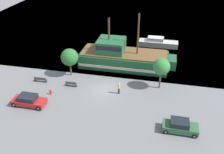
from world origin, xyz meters
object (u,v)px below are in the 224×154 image
at_px(fire_hydrant, 51,92).
at_px(bench_promenade_west, 71,84).
at_px(pirate_ship, 123,57).
at_px(bench_promenade_east, 40,79).
at_px(pedestrian_walking_near, 119,88).
at_px(moored_boat_dockside, 158,43).
at_px(parked_car_curb_mid, 180,126).
at_px(parked_car_curb_front, 29,100).

height_order(fire_hydrant, bench_promenade_west, bench_promenade_west).
bearing_deg(pirate_ship, bench_promenade_east, -144.91).
relative_size(pirate_ship, fire_hydrant, 21.09).
bearing_deg(pedestrian_walking_near, bench_promenade_west, 177.06).
bearing_deg(fire_hydrant, pirate_ship, 52.02).
height_order(pirate_ship, bench_promenade_east, pirate_ship).
bearing_deg(moored_boat_dockside, pirate_ship, -118.80).
relative_size(bench_promenade_west, pedestrian_walking_near, 0.95).
bearing_deg(bench_promenade_east, pirate_ship, 35.09).
height_order(pirate_ship, fire_hydrant, pirate_ship).
bearing_deg(bench_promenade_east, moored_boat_dockside, 46.78).
distance_m(pirate_ship, parked_car_curb_mid, 17.63).
bearing_deg(pirate_ship, bench_promenade_west, -127.59).
bearing_deg(bench_promenade_east, parked_car_curb_mid, -18.21).
distance_m(pirate_ship, pedestrian_walking_near, 8.73).
relative_size(moored_boat_dockside, bench_promenade_west, 4.61).
bearing_deg(moored_boat_dockside, fire_hydrant, -123.84).
relative_size(parked_car_curb_mid, bench_promenade_east, 2.05).
distance_m(parked_car_curb_front, bench_promenade_east, 6.00).
bearing_deg(parked_car_curb_mid, fire_hydrant, 167.37).
height_order(bench_promenade_east, pedestrian_walking_near, pedestrian_walking_near).
bearing_deg(moored_boat_dockside, bench_promenade_west, -123.00).
xyz_separation_m(bench_promenade_east, bench_promenade_west, (5.08, -0.22, -0.01)).
relative_size(parked_car_curb_front, parked_car_curb_mid, 1.11).
height_order(bench_promenade_east, bench_promenade_west, same).
xyz_separation_m(pirate_ship, fire_hydrant, (-8.50, -10.88, -1.26)).
bearing_deg(pedestrian_walking_near, bench_promenade_east, 177.24).
distance_m(fire_hydrant, bench_promenade_west, 3.38).
relative_size(bench_promenade_east, bench_promenade_west, 1.17).
relative_size(fire_hydrant, pedestrian_walking_near, 0.43).
distance_m(pirate_ship, fire_hydrant, 13.86).
distance_m(moored_boat_dockside, fire_hydrant, 25.10).
relative_size(moored_boat_dockside, fire_hydrant, 10.15).
bearing_deg(moored_boat_dockside, parked_car_curb_mid, -81.06).
bearing_deg(bench_promenade_west, parked_car_curb_mid, -22.83).
height_order(parked_car_curb_mid, bench_promenade_west, parked_car_curb_mid).
bearing_deg(pedestrian_walking_near, moored_boat_dockside, 76.48).
xyz_separation_m(pirate_ship, pedestrian_walking_near, (1.01, -8.64, -0.77)).
distance_m(fire_hydrant, pedestrian_walking_near, 9.78).
bearing_deg(pirate_ship, parked_car_curb_front, -126.30).
distance_m(moored_boat_dockside, pedestrian_walking_near, 19.14).
xyz_separation_m(parked_car_curb_mid, bench_promenade_west, (-15.75, 6.63, -0.32)).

